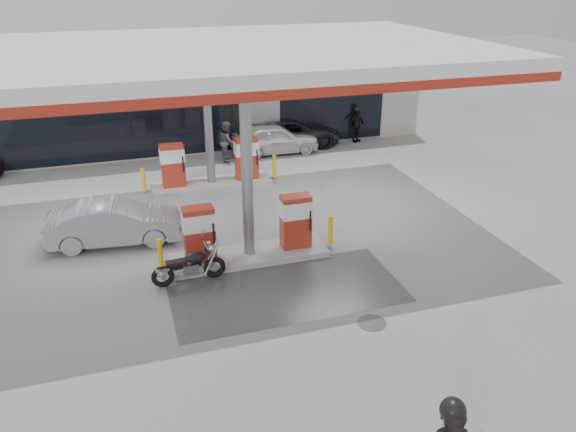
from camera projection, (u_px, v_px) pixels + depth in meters
name	position (u px, v px, depth m)	size (l,w,h in m)	color
ground	(268.00, 293.00, 14.53)	(90.00, 90.00, 0.00)	gray
wet_patch	(287.00, 290.00, 14.66)	(6.00, 3.00, 0.00)	#4C4C4F
drain_cover	(372.00, 323.00, 13.34)	(0.70, 0.70, 0.01)	#38383A
store_building	(180.00, 92.00, 27.53)	(22.00, 8.22, 4.00)	#BEB59F
canopy	(220.00, 56.00, 16.69)	(16.00, 10.02, 5.51)	silver
pump_island_near	(249.00, 236.00, 15.97)	(5.14, 1.30, 1.78)	#9E9E99
pump_island_far	(211.00, 169.00, 21.18)	(5.14, 1.30, 1.78)	#9E9E99
parked_motorcycle	(190.00, 267.00, 14.89)	(2.01, 0.77, 1.03)	black
sedan_white	(275.00, 139.00, 24.92)	(1.56, 3.88, 1.32)	silver
attendant	(227.00, 141.00, 23.88)	(0.83, 0.65, 1.71)	#515155
hatchback_silver	(115.00, 223.00, 16.91)	(1.40, 4.00, 1.32)	#94969B
parked_car_right	(292.00, 132.00, 25.91)	(2.12, 4.59, 1.28)	black
biker_walking	(356.00, 125.00, 26.42)	(0.96, 0.40, 1.64)	black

